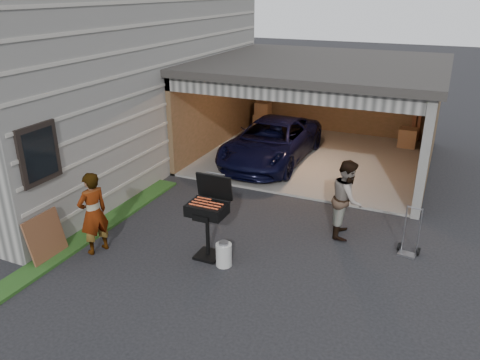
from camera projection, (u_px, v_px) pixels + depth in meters
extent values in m
plane|color=black|center=(185.00, 257.00, 8.99)|extent=(80.00, 80.00, 0.00)
cube|color=#474744|center=(71.00, 63.00, 13.57)|extent=(7.00, 11.00, 5.50)
cube|color=#193814|center=(57.00, 255.00, 8.98)|extent=(0.50, 8.00, 0.06)
cube|color=#605E59|center=(314.00, 157.00, 14.18)|extent=(6.50, 6.00, 0.06)
cube|color=#44381F|center=(340.00, 95.00, 16.15)|extent=(6.50, 0.15, 2.70)
cube|color=#44381F|center=(433.00, 127.00, 12.49)|extent=(0.15, 6.00, 2.70)
cube|color=#44381F|center=(220.00, 104.00, 14.87)|extent=(0.15, 6.00, 2.70)
cube|color=#2D2B28|center=(320.00, 64.00, 13.13)|extent=(6.80, 6.30, 0.20)
cube|color=#474744|center=(287.00, 94.00, 10.77)|extent=(6.50, 0.16, 0.36)
cube|color=silver|center=(302.00, 81.00, 11.76)|extent=(6.00, 2.40, 0.06)
cube|color=#474744|center=(424.00, 161.00, 10.01)|extent=(0.20, 0.18, 2.70)
cube|color=brown|center=(263.00, 121.00, 16.89)|extent=(0.60, 0.50, 0.50)
cube|color=brown|center=(263.00, 109.00, 16.71)|extent=(0.50, 0.45, 0.45)
cube|color=brown|center=(408.00, 138.00, 14.91)|extent=(0.55, 0.50, 0.60)
cube|color=#52321C|center=(419.00, 108.00, 15.03)|extent=(0.24, 0.43, 2.20)
imported|color=black|center=(271.00, 143.00, 13.57)|extent=(2.02, 4.35, 1.21)
imported|color=#99A9C0|center=(93.00, 213.00, 8.88)|extent=(0.56, 0.69, 1.65)
imported|color=#43251A|center=(347.00, 199.00, 9.51)|extent=(0.72, 0.87, 1.64)
cube|color=black|center=(208.00, 255.00, 8.99)|extent=(0.45, 0.45, 0.05)
cylinder|color=black|center=(208.00, 234.00, 8.82)|extent=(0.08, 0.08, 0.91)
cube|color=black|center=(207.00, 209.00, 8.62)|extent=(0.71, 0.50, 0.22)
cube|color=#59595B|center=(207.00, 205.00, 8.58)|extent=(0.65, 0.43, 0.02)
cube|color=black|center=(214.00, 187.00, 8.76)|extent=(0.71, 0.13, 0.50)
cylinder|color=beige|center=(224.00, 255.00, 8.64)|extent=(0.31, 0.31, 0.45)
cube|color=#52321C|center=(46.00, 238.00, 8.77)|extent=(0.23, 0.82, 0.90)
cube|color=gray|center=(407.00, 254.00, 9.04)|extent=(0.35, 0.25, 0.04)
cylinder|color=black|center=(399.00, 246.00, 9.19)|extent=(0.06, 0.17, 0.17)
cylinder|color=black|center=(418.00, 252.00, 9.01)|extent=(0.06, 0.17, 0.17)
cylinder|color=gray|center=(404.00, 228.00, 9.00)|extent=(0.03, 0.03, 0.96)
cylinder|color=gray|center=(419.00, 232.00, 8.87)|extent=(0.03, 0.03, 0.96)
cylinder|color=gray|center=(415.00, 208.00, 8.76)|extent=(0.28, 0.07, 0.03)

